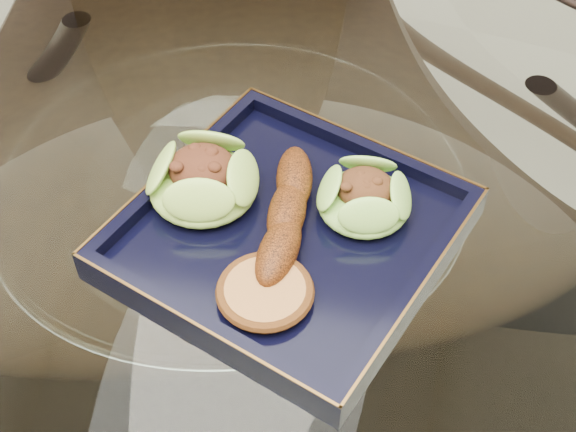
# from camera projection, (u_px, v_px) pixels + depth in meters

# --- Properties ---
(dining_table) EXTENTS (1.13, 1.13, 0.77)m
(dining_table) POSITION_uv_depth(u_px,v_px,m) (241.00, 319.00, 0.88)
(dining_table) COLOR white
(dining_table) RESTS_ON ground
(dining_chair) EXTENTS (0.54, 0.54, 1.01)m
(dining_chair) POSITION_uv_depth(u_px,v_px,m) (208.00, 115.00, 1.16)
(dining_chair) COLOR black
(dining_chair) RESTS_ON ground
(navy_plate) EXTENTS (0.35, 0.35, 0.02)m
(navy_plate) POSITION_uv_depth(u_px,v_px,m) (288.00, 238.00, 0.73)
(navy_plate) COLOR black
(navy_plate) RESTS_ON dining_table
(lettuce_wrap_left) EXTENTS (0.13, 0.13, 0.04)m
(lettuce_wrap_left) POSITION_uv_depth(u_px,v_px,m) (203.00, 182.00, 0.74)
(lettuce_wrap_left) COLOR #74AB31
(lettuce_wrap_left) RESTS_ON navy_plate
(lettuce_wrap_right) EXTENTS (0.10, 0.10, 0.03)m
(lettuce_wrap_right) POSITION_uv_depth(u_px,v_px,m) (364.00, 199.00, 0.73)
(lettuce_wrap_right) COLOR #65A32F
(lettuce_wrap_right) RESTS_ON navy_plate
(roasted_plantain) EXTENTS (0.05, 0.16, 0.03)m
(roasted_plantain) POSITION_uv_depth(u_px,v_px,m) (287.00, 213.00, 0.72)
(roasted_plantain) COLOR #672C0A
(roasted_plantain) RESTS_ON navy_plate
(crumb_patty) EXTENTS (0.09, 0.09, 0.01)m
(crumb_patty) POSITION_uv_depth(u_px,v_px,m) (265.00, 293.00, 0.67)
(crumb_patty) COLOR #B06F3A
(crumb_patty) RESTS_ON navy_plate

